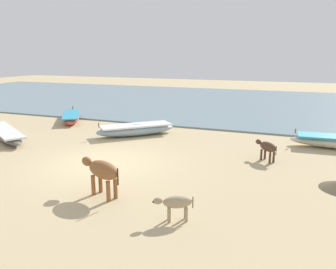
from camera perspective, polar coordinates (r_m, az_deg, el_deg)
name	(u,v)px	position (r m, az deg, el deg)	size (l,w,h in m)	color
ground	(104,163)	(11.97, -10.71, -4.75)	(80.00, 80.00, 0.00)	tan
sea_water	(217,102)	(27.05, 8.24, 5.47)	(60.00, 20.00, 0.08)	slate
fishing_boat_0	(136,129)	(15.76, -5.44, 0.86)	(3.40, 3.34, 0.71)	#8CA5B7
fishing_boat_3	(5,133)	(16.80, -25.78, 0.18)	(4.53, 3.26, 0.62)	#5B5651
fishing_boat_4	(71,117)	(19.80, -15.95, 2.82)	(2.74, 3.49, 0.62)	#B74733
cow_adult_brown	(102,171)	(9.05, -11.03, -6.02)	(1.47, 0.80, 0.98)	brown
calf_near_dark	(267,147)	(12.36, 16.37, -2.07)	(0.90, 0.87, 0.70)	#4C3323
calf_far_dun	(176,203)	(7.72, 1.37, -11.46)	(0.87, 0.59, 0.60)	tan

